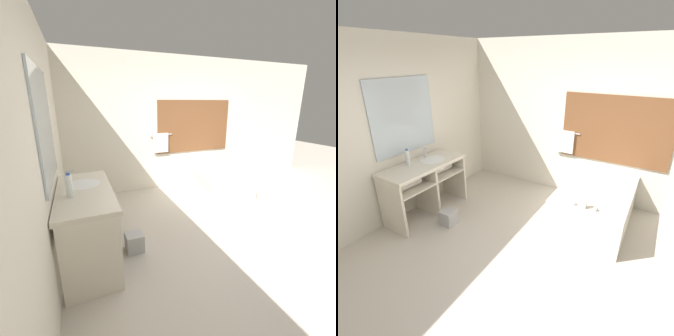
# 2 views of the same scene
# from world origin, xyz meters

# --- Properties ---
(ground_plane) EXTENTS (16.00, 16.00, 0.00)m
(ground_plane) POSITION_xyz_m (0.00, 0.00, 0.00)
(ground_plane) COLOR beige
(ground_plane) RESTS_ON ground
(wall_back_with_blinds) EXTENTS (7.40, 0.13, 2.70)m
(wall_back_with_blinds) POSITION_xyz_m (0.02, 2.23, 1.35)
(wall_back_with_blinds) COLOR silver
(wall_back_with_blinds) RESTS_ON ground_plane
(wall_left_with_mirror) EXTENTS (0.08, 7.40, 2.70)m
(wall_left_with_mirror) POSITION_xyz_m (-2.23, 0.01, 1.35)
(wall_left_with_mirror) COLOR silver
(wall_left_with_mirror) RESTS_ON ground_plane
(vanity_counter) EXTENTS (0.59, 1.33, 0.86)m
(vanity_counter) POSITION_xyz_m (-1.89, 0.32, 0.63)
(vanity_counter) COLOR beige
(vanity_counter) RESTS_ON ground_plane
(sink_faucet) EXTENTS (0.09, 0.04, 0.18)m
(sink_faucet) POSITION_xyz_m (-2.05, 0.49, 0.95)
(sink_faucet) COLOR silver
(sink_faucet) RESTS_ON vanity_counter
(bathtub) EXTENTS (0.99, 1.51, 0.71)m
(bathtub) POSITION_xyz_m (0.49, 1.43, 0.33)
(bathtub) COLOR silver
(bathtub) RESTS_ON ground_plane
(water_bottle_1) EXTENTS (0.07, 0.07, 0.25)m
(water_bottle_1) POSITION_xyz_m (-2.03, 0.14, 0.99)
(water_bottle_1) COLOR silver
(water_bottle_1) RESTS_ON vanity_counter
(waste_bin) EXTENTS (0.21, 0.21, 0.23)m
(waste_bin) POSITION_xyz_m (-1.38, 0.21, 0.11)
(waste_bin) COLOR #B2B2B2
(waste_bin) RESTS_ON ground_plane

